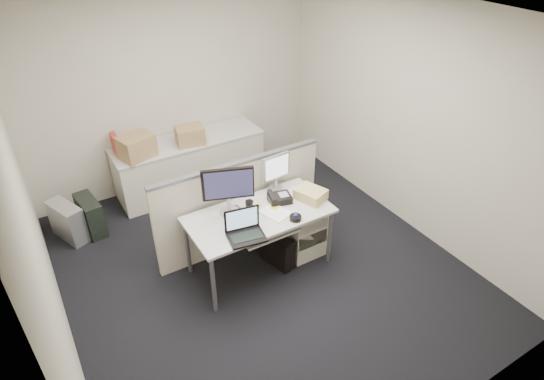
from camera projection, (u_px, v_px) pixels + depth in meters
floor at (260, 266)px, 5.09m from camera, size 4.00×4.50×0.01m
ceiling at (255, 14)px, 3.61m from camera, size 4.00×4.50×0.01m
wall_back at (173, 89)px, 5.96m from camera, size 4.00×0.02×2.70m
wall_front at (443, 320)px, 2.74m from camera, size 4.00×0.02×2.70m
wall_left at (32, 228)px, 3.48m from camera, size 0.02×4.50×2.70m
wall_right at (409, 117)px, 5.22m from camera, size 0.02×4.50×2.70m
desk at (259, 219)px, 4.73m from camera, size 1.50×0.75×0.73m
keyboard_tray at (268, 231)px, 4.62m from camera, size 0.62×0.32×0.02m
drawer_pedestal at (299, 225)px, 5.19m from camera, size 0.40×0.55×0.65m
cubicle_partition at (240, 206)px, 5.11m from camera, size 2.00×0.06×1.10m
back_counter at (190, 164)px, 6.27m from camera, size 2.00×0.60×0.72m
monitor_main at (228, 191)px, 4.57m from camera, size 0.56×0.37×0.53m
monitor_small at (276, 172)px, 4.98m from camera, size 0.35×0.20×0.42m
laptop at (246, 227)px, 4.29m from camera, size 0.39×0.32×0.26m
trackball at (295, 218)px, 4.59m from camera, size 0.15×0.15×0.05m
desk_phone at (280, 198)px, 4.86m from camera, size 0.27×0.24×0.07m
paper_stack at (276, 213)px, 4.70m from camera, size 0.31×0.35×0.01m
sticky_pad at (274, 208)px, 4.77m from camera, size 0.11×0.11×0.01m
travel_mug at (250, 209)px, 4.62m from camera, size 0.10×0.10×0.17m
banana at (254, 207)px, 4.75m from camera, size 0.20×0.10×0.04m
cellphone at (237, 208)px, 4.77m from camera, size 0.06×0.10×0.01m
manila_folders at (311, 194)px, 4.89m from camera, size 0.33×0.37×0.11m
keyboard at (262, 229)px, 4.62m from camera, size 0.44×0.31×0.02m
pc_tower_desk at (278, 250)px, 5.04m from camera, size 0.25×0.43×0.38m
pc_tower_spare_dark at (91, 215)px, 5.51m from camera, size 0.25×0.51×0.45m
pc_tower_spare_silver at (68, 222)px, 5.39m from camera, size 0.37×0.54×0.47m
cardboard_box_left at (137, 147)px, 5.60m from camera, size 0.48×0.41×0.31m
cardboard_box_right at (190, 136)px, 5.92m from camera, size 0.40×0.33×0.26m
red_binder at (116, 146)px, 5.68m from camera, size 0.07×0.29×0.27m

